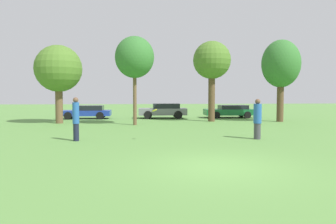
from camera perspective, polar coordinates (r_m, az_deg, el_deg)
name	(u,v)px	position (r m, az deg, el deg)	size (l,w,h in m)	color
ground_plane	(218,167)	(9.47, 8.86, -9.66)	(120.00, 120.00, 0.00)	#5B8E42
person_thrower	(76,118)	(14.91, -16.09, -1.09)	(0.29, 0.29, 1.97)	#191E33
person_catcher	(257,119)	(15.50, 15.65, -1.19)	(0.37, 0.37, 1.89)	#3F3F47
frisbee	(155,110)	(14.29, -2.41, 0.28)	(0.25, 0.24, 0.15)	yellow
tree_0	(58,69)	(24.46, -18.95, 7.22)	(3.36, 3.36, 5.63)	brown
tree_1	(135,58)	(22.05, -5.97, 9.62)	(2.65, 2.65, 6.02)	brown
tree_2	(212,62)	(25.06, 7.82, 8.91)	(2.89, 2.89, 6.17)	brown
tree_3	(281,65)	(26.05, 19.48, 7.96)	(2.89, 2.89, 6.24)	brown
parked_car_blue	(87,112)	(28.26, -14.28, 0.05)	(4.26, 1.91, 1.14)	#1E389E
parked_car_grey	(163,110)	(28.00, -0.83, 0.29)	(4.19, 2.02, 1.29)	slate
parked_car_green	(230,111)	(29.15, 11.02, 0.19)	(4.45, 2.09, 1.13)	#196633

